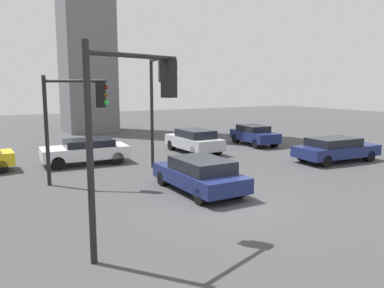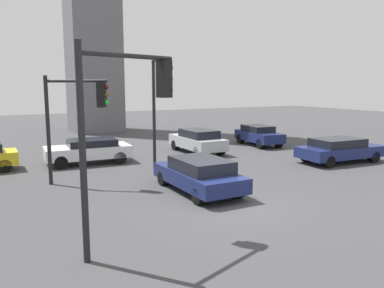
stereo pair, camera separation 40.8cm
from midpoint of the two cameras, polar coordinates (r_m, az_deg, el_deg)
ground_plane at (r=13.97m, az=6.25°, el=-8.69°), size 95.32×95.32×0.00m
traffic_light_0 at (r=18.31m, az=-4.33°, el=7.89°), size 0.72×2.62×5.54m
traffic_light_1 at (r=9.75m, az=-8.38°, el=5.45°), size 2.81×1.14×5.15m
traffic_light_2 at (r=16.40m, az=-16.05°, el=5.08°), size 2.25×1.67×4.55m
car_1 at (r=23.82m, az=1.32°, el=0.54°), size 1.86×4.33×1.46m
car_2 at (r=15.18m, az=1.84°, el=-4.45°), size 1.96×4.43×1.35m
car_3 at (r=22.42m, az=21.40°, el=-0.75°), size 4.83×2.27×1.32m
car_4 at (r=21.26m, az=-14.43°, el=-0.88°), size 4.49×2.24×1.31m
car_6 at (r=27.18m, az=10.23°, el=1.35°), size 2.10×4.07×1.37m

